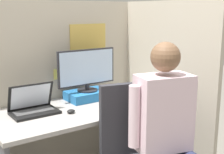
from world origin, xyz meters
The scene contains 11 objects.
cubicle_panel_back centered at (0.00, 0.69, 0.77)m, with size 1.90×0.05×1.53m.
cubicle_panel_right centered at (0.73, 0.27, 0.77)m, with size 0.04×1.30×1.53m.
desk centered at (0.00, 0.33, 0.54)m, with size 1.40×0.67×0.72m.
paper_box centered at (0.15, 0.50, 0.75)m, with size 0.35×0.23×0.07m.
monitor centered at (0.15, 0.50, 0.98)m, with size 0.53×0.17×0.35m.
laptop centered at (-0.36, 0.41, 0.76)m, with size 0.33×0.22×0.22m.
mouse centered at (-0.13, 0.25, 0.73)m, with size 0.06×0.05×0.03m.
stapler centered at (0.64, 0.30, 0.74)m, with size 0.04×0.16×0.05m.
carrot_toy centered at (0.16, 0.17, 0.74)m, with size 0.05×0.13×0.05m.
person centered at (0.21, -0.42, 0.74)m, with size 0.47×0.47×1.27m.
coffee_mug centered at (0.48, 0.49, 0.76)m, with size 0.07×0.07×0.09m.
Camera 1 is at (-1.14, -1.70, 1.46)m, focal length 50.00 mm.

